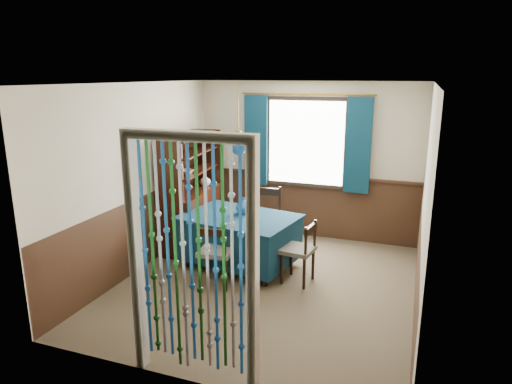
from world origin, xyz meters
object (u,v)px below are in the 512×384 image
at_px(dining_table, 239,237).
at_px(pendant_lamp, 238,143).
at_px(chair_near, 215,253).
at_px(chair_left, 185,225).
at_px(bowl_shelf, 186,172).
at_px(vase_sideboard, 205,179).
at_px(chair_far, 264,218).
at_px(vase_table, 243,206).
at_px(sideboard, 192,207).
at_px(chair_right, 300,250).

height_order(dining_table, pendant_lamp, pendant_lamp).
bearing_deg(chair_near, dining_table, 78.83).
bearing_deg(chair_left, dining_table, 86.97).
distance_m(chair_near, pendant_lamp, 1.45).
bearing_deg(bowl_shelf, vase_sideboard, 90.00).
xyz_separation_m(dining_table, chair_left, (-0.93, 0.15, 0.03)).
bearing_deg(vase_sideboard, chair_far, -13.53).
distance_m(chair_far, bowl_shelf, 1.34).
height_order(vase_table, bowl_shelf, bowl_shelf).
relative_size(sideboard, vase_table, 8.33).
xyz_separation_m(chair_near, vase_table, (0.07, 0.79, 0.39)).
distance_m(sideboard, bowl_shelf, 0.66).
relative_size(sideboard, pendant_lamp, 1.87).
xyz_separation_m(chair_far, vase_table, (-0.12, -0.52, 0.32)).
distance_m(dining_table, chair_far, 0.67).
height_order(dining_table, chair_right, chair_right).
bearing_deg(chair_right, vase_table, 76.42).
xyz_separation_m(dining_table, pendant_lamp, (0.00, 0.00, 1.30)).
xyz_separation_m(chair_far, vase_sideboard, (-1.09, 0.26, 0.45)).
bearing_deg(sideboard, chair_far, 0.74).
distance_m(dining_table, pendant_lamp, 1.30).
relative_size(chair_right, vase_sideboard, 4.00).
height_order(chair_left, vase_table, vase_table).
bearing_deg(pendant_lamp, chair_right, -12.80).
relative_size(bowl_shelf, vase_sideboard, 1.16).
bearing_deg(chair_near, pendant_lamp, 78.83).
bearing_deg(chair_right, sideboard, 75.85).
distance_m(chair_far, sideboard, 1.15).
height_order(chair_right, bowl_shelf, bowl_shelf).
bearing_deg(chair_left, pendant_lamp, 86.97).
bearing_deg(vase_sideboard, chair_right, -30.91).
bearing_deg(chair_left, vase_table, 94.98).
height_order(chair_left, bowl_shelf, bowl_shelf).
bearing_deg(chair_left, chair_far, 121.30).
relative_size(dining_table, vase_sideboard, 8.26).
distance_m(dining_table, vase_sideboard, 1.42).
relative_size(chair_near, vase_table, 3.98).
bearing_deg(vase_table, bowl_shelf, 169.80).
xyz_separation_m(chair_far, chair_right, (0.78, -0.86, -0.08)).
relative_size(chair_near, chair_far, 0.85).
xyz_separation_m(chair_far, sideboard, (-1.15, -0.11, 0.09)).
bearing_deg(chair_near, chair_right, 18.68).
distance_m(chair_left, sideboard, 0.43).
distance_m(chair_left, vase_table, 1.01).
xyz_separation_m(chair_near, bowl_shelf, (-0.90, 0.97, 0.77)).
height_order(chair_near, vase_table, vase_table).
relative_size(chair_left, pendant_lamp, 0.91).
distance_m(dining_table, vase_table, 0.43).
height_order(chair_left, sideboard, sideboard).
bearing_deg(pendant_lamp, vase_sideboard, 136.31).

